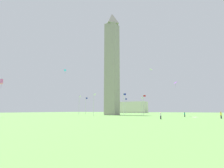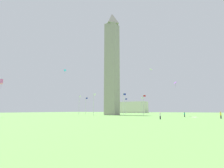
{
  "view_description": "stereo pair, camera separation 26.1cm",
  "coord_description": "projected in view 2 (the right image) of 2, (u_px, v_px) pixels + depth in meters",
  "views": [
    {
      "loc": [
        36.97,
        -69.13,
        2.03
      ],
      "look_at": [
        0.0,
        0.0,
        14.05
      ],
      "focal_mm": 27.75,
      "sensor_mm": 36.0,
      "label": 1
    },
    {
      "loc": [
        37.2,
        -69.0,
        2.03
      ],
      "look_at": [
        0.0,
        0.0,
        14.05
      ],
      "focal_mm": 27.75,
      "sensor_mm": 36.0,
      "label": 2
    }
  ],
  "objects": [
    {
      "name": "flagpole_n",
      "position": [
        144.0,
        104.0,
        70.96
      ],
      "size": [
        1.12,
        0.14,
        8.45
      ],
      "color": "silver",
      "rests_on": "ground"
    },
    {
      "name": "ground_plane",
      "position": [
        112.0,
        115.0,
        77.18
      ],
      "size": [
        260.0,
        260.0,
        0.0
      ],
      "primitive_type": "plane",
      "color": "#609347"
    },
    {
      "name": "picnic_blanket_near_first_person",
      "position": [
        195.0,
        117.0,
        52.8
      ],
      "size": [
        1.96,
        2.19,
        0.01
      ],
      "primitive_type": "cube",
      "rotation": [
        0.0,
        0.0,
        1.2
      ],
      "color": "white",
      "rests_on": "ground"
    },
    {
      "name": "flagpole_w",
      "position": [
        94.0,
        104.0,
        65.07
      ],
      "size": [
        1.12,
        0.14,
        8.45
      ],
      "color": "silver",
      "rests_on": "ground"
    },
    {
      "name": "person_white_shirt",
      "position": [
        160.0,
        116.0,
        40.02
      ],
      "size": [
        0.32,
        0.32,
        1.64
      ],
      "rotation": [
        0.0,
        0.0,
        2.78
      ],
      "color": "#2D2D38",
      "rests_on": "ground"
    },
    {
      "name": "kite_cyan_delta",
      "position": [
        65.0,
        71.0,
        68.72
      ],
      "size": [
        1.54,
        1.54,
        1.99
      ],
      "color": "#33C6D1"
    },
    {
      "name": "obelisk_monument",
      "position": [
        112.0,
        62.0,
        80.88
      ],
      "size": [
        5.37,
        5.37,
        48.84
      ],
      "color": "gray",
      "rests_on": "ground"
    },
    {
      "name": "flagpole_ne",
      "position": [
        142.0,
        105.0,
        82.02
      ],
      "size": [
        1.12,
        0.14,
        8.45
      ],
      "color": "silver",
      "rests_on": "ground"
    },
    {
      "name": "kite_pink_box",
      "position": [
        1.0,
        82.0,
        51.81
      ],
      "size": [
        1.41,
        1.3,
        2.97
      ],
      "color": "pink"
    },
    {
      "name": "kite_purple_diamond",
      "position": [
        175.0,
        83.0,
        63.66
      ],
      "size": [
        1.41,
        1.44,
        1.87
      ],
      "color": "purple"
    },
    {
      "name": "flagpole_se",
      "position": [
        104.0,
        106.0,
        91.76
      ],
      "size": [
        1.12,
        0.14,
        8.45
      ],
      "color": "silver",
      "rests_on": "ground"
    },
    {
      "name": "flagpole_sw",
      "position": [
        79.0,
        104.0,
        73.68
      ],
      "size": [
        1.12,
        0.14,
        8.45
      ],
      "color": "silver",
      "rests_on": "ground"
    },
    {
      "name": "kite_white_diamond",
      "position": [
        151.0,
        69.0,
        71.93
      ],
      "size": [
        1.33,
        1.35,
        1.58
      ],
      "color": "white"
    },
    {
      "name": "person_yellow_shirt",
      "position": [
        221.0,
        115.0,
        43.0
      ],
      "size": [
        0.32,
        0.32,
        1.79
      ],
      "rotation": [
        0.0,
        0.0,
        3.12
      ],
      "color": "#2D2D38",
      "rests_on": "ground"
    },
    {
      "name": "flagpole_nw",
      "position": [
        124.0,
        103.0,
        63.94
      ],
      "size": [
        1.12,
        0.14,
        8.45
      ],
      "color": "silver",
      "rests_on": "ground"
    },
    {
      "name": "distant_building",
      "position": [
        131.0,
        107.0,
        151.98
      ],
      "size": [
        28.83,
        10.48,
        9.52
      ],
      "color": "beige",
      "rests_on": "ground"
    },
    {
      "name": "flagpole_e",
      "position": [
        125.0,
        105.0,
        90.63
      ],
      "size": [
        1.12,
        0.14,
        8.45
      ],
      "color": "silver",
      "rests_on": "ground"
    },
    {
      "name": "flagpole_s",
      "position": [
        86.0,
        105.0,
        84.74
      ],
      "size": [
        1.12,
        0.14,
        8.45
      ],
      "color": "silver",
      "rests_on": "ground"
    },
    {
      "name": "person_teal_shirt",
      "position": [
        184.0,
        114.0,
        53.36
      ],
      "size": [
        0.32,
        0.32,
        1.61
      ],
      "rotation": [
        0.0,
        0.0,
        3.28
      ],
      "color": "#2D2D38",
      "rests_on": "ground"
    }
  ]
}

